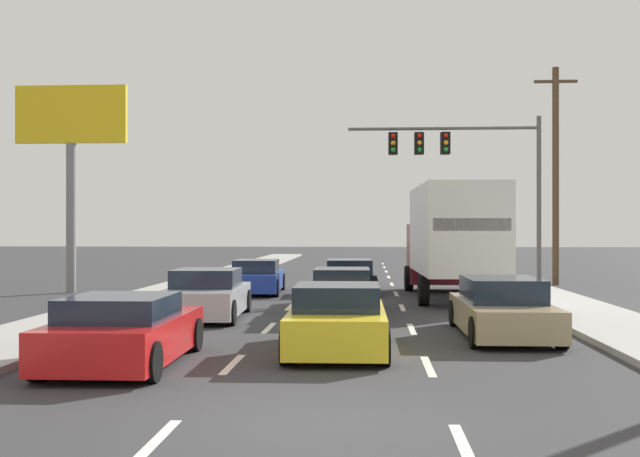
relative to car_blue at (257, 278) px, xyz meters
name	(u,v)px	position (x,y,z in m)	size (l,w,h in m)	color
ground_plane	(353,283)	(3.42, 5.92, -0.57)	(140.00, 140.00, 0.00)	#333335
sidewalk_right	(526,291)	(9.98, 0.92, -0.50)	(2.61, 80.00, 0.14)	#9E9E99
sidewalk_left	(179,289)	(-3.13, 0.92, -0.50)	(2.61, 80.00, 0.14)	#9E9E99
lane_markings	(350,294)	(3.42, 0.04, -0.57)	(3.54, 52.00, 0.01)	silver
car_blue	(257,278)	(0.00, 0.00, 0.00)	(2.01, 4.43, 1.25)	#1E389E
car_silver	(206,296)	(-0.20, -8.05, 0.02)	(2.12, 4.31, 1.31)	#B7BABF
car_red	(124,332)	(-0.14, -15.17, 0.00)	(2.03, 4.23, 1.23)	red
car_black	(349,278)	(3.40, 0.27, 0.00)	(2.09, 4.26, 1.26)	black
car_gray	(342,293)	(3.37, -6.64, 0.00)	(1.87, 4.58, 1.28)	slate
car_yellow	(337,321)	(3.50, -13.51, 0.02)	(1.95, 4.18, 1.31)	yellow
box_truck	(452,236)	(6.93, -2.00, 1.56)	(2.81, 9.07, 3.77)	white
car_tan	(502,309)	(7.04, -11.12, 0.02)	(1.92, 4.66, 1.29)	tan
traffic_signal_mast	(452,155)	(7.77, 5.67, 5.02)	(8.37, 0.69, 7.28)	#595B56
utility_pole_mid	(556,173)	(12.03, 4.93, 4.18)	(1.80, 0.28, 9.23)	brown
roadside_billboard	(71,144)	(-6.93, -0.24, 4.96)	(4.19, 0.36, 7.71)	slate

